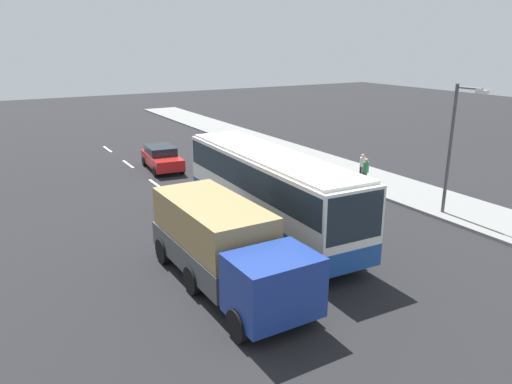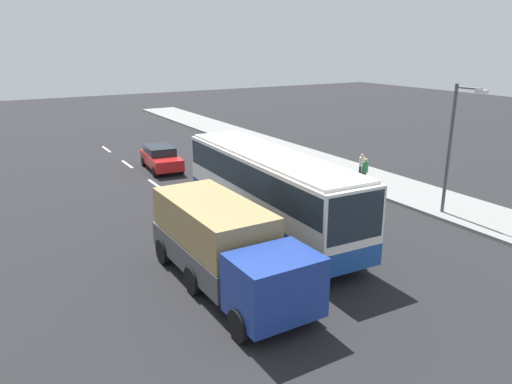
{
  "view_description": "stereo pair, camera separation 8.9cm",
  "coord_description": "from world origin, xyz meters",
  "px_view_note": "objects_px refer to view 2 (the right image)",
  "views": [
    {
      "loc": [
        18.76,
        -11.51,
        8.05
      ],
      "look_at": [
        1.14,
        -1.27,
        1.76
      ],
      "focal_mm": 34.29,
      "sensor_mm": 36.0,
      "label": 1
    },
    {
      "loc": [
        18.72,
        -11.59,
        8.05
      ],
      "look_at": [
        1.14,
        -1.27,
        1.76
      ],
      "focal_mm": 34.29,
      "sensor_mm": 36.0,
      "label": 2
    }
  ],
  "objects_px": {
    "coach_bus": "(269,184)",
    "pedestrian_at_crossing": "(362,164)",
    "cargo_truck": "(225,244)",
    "street_lamp": "(454,140)",
    "pedestrian_near_curb": "(365,170)",
    "car_red_compact": "(161,158)"
  },
  "relations": [
    {
      "from": "coach_bus",
      "to": "pedestrian_at_crossing",
      "type": "relative_size",
      "value": 7.66
    },
    {
      "from": "coach_bus",
      "to": "cargo_truck",
      "type": "bearing_deg",
      "value": -46.81
    },
    {
      "from": "cargo_truck",
      "to": "coach_bus",
      "type": "bearing_deg",
      "value": 130.68
    },
    {
      "from": "coach_bus",
      "to": "street_lamp",
      "type": "relative_size",
      "value": 1.89
    },
    {
      "from": "pedestrian_near_curb",
      "to": "car_red_compact",
      "type": "bearing_deg",
      "value": 2.36
    },
    {
      "from": "coach_bus",
      "to": "street_lamp",
      "type": "height_order",
      "value": "street_lamp"
    },
    {
      "from": "coach_bus",
      "to": "car_red_compact",
      "type": "height_order",
      "value": "coach_bus"
    },
    {
      "from": "pedestrian_at_crossing",
      "to": "coach_bus",
      "type": "bearing_deg",
      "value": 147.29
    },
    {
      "from": "pedestrian_at_crossing",
      "to": "street_lamp",
      "type": "relative_size",
      "value": 0.25
    },
    {
      "from": "cargo_truck",
      "to": "pedestrian_near_curb",
      "type": "xyz_separation_m",
      "value": [
        -6.4,
        12.19,
        -0.45
      ]
    },
    {
      "from": "street_lamp",
      "to": "pedestrian_at_crossing",
      "type": "bearing_deg",
      "value": 173.71
    },
    {
      "from": "car_red_compact",
      "to": "pedestrian_near_curb",
      "type": "height_order",
      "value": "pedestrian_near_curb"
    },
    {
      "from": "car_red_compact",
      "to": "pedestrian_at_crossing",
      "type": "relative_size",
      "value": 3.0
    },
    {
      "from": "cargo_truck",
      "to": "street_lamp",
      "type": "bearing_deg",
      "value": 93.62
    },
    {
      "from": "coach_bus",
      "to": "car_red_compact",
      "type": "xyz_separation_m",
      "value": [
        -12.95,
        -0.25,
        -1.41
      ]
    },
    {
      "from": "cargo_truck",
      "to": "pedestrian_at_crossing",
      "type": "relative_size",
      "value": 5.14
    },
    {
      "from": "cargo_truck",
      "to": "pedestrian_at_crossing",
      "type": "height_order",
      "value": "cargo_truck"
    },
    {
      "from": "coach_bus",
      "to": "pedestrian_near_curb",
      "type": "distance_m",
      "value": 8.92
    },
    {
      "from": "coach_bus",
      "to": "cargo_truck",
      "type": "height_order",
      "value": "coach_bus"
    },
    {
      "from": "coach_bus",
      "to": "pedestrian_near_curb",
      "type": "xyz_separation_m",
      "value": [
        -3.0,
        8.32,
        -1.14
      ]
    },
    {
      "from": "pedestrian_at_crossing",
      "to": "car_red_compact",
      "type": "bearing_deg",
      "value": 79.93
    },
    {
      "from": "coach_bus",
      "to": "pedestrian_near_curb",
      "type": "height_order",
      "value": "coach_bus"
    }
  ]
}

